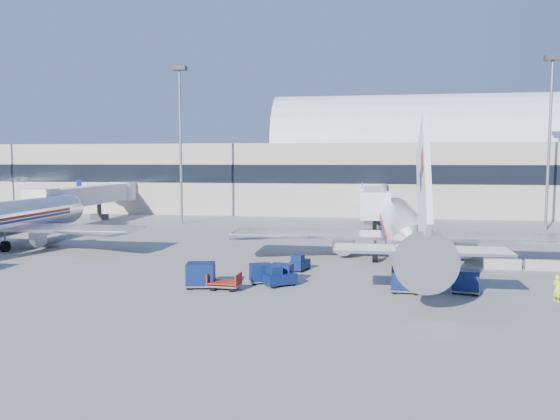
% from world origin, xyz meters
% --- Properties ---
extents(ground, '(260.00, 260.00, 0.00)m').
position_xyz_m(ground, '(0.00, 0.00, 0.00)').
color(ground, gray).
rests_on(ground, ground).
extents(terminal, '(170.00, 28.15, 21.00)m').
position_xyz_m(terminal, '(-13.60, 55.96, 7.52)').
color(terminal, '#B2AA9E').
rests_on(terminal, ground).
extents(airliner_main, '(32.00, 37.26, 12.07)m').
position_xyz_m(airliner_main, '(10.00, 4.51, 2.93)').
color(airliner_main, silver).
rests_on(airliner_main, ground).
extents(jetbridge_near, '(4.40, 27.50, 6.25)m').
position_xyz_m(jetbridge_near, '(7.60, 30.81, 3.93)').
color(jetbridge_near, silver).
rests_on(jetbridge_near, ground).
extents(jetbridge_mid, '(4.40, 27.50, 6.25)m').
position_xyz_m(jetbridge_mid, '(-34.40, 30.81, 3.93)').
color(jetbridge_mid, silver).
rests_on(jetbridge_mid, ground).
extents(mast_west, '(2.00, 1.20, 22.60)m').
position_xyz_m(mast_west, '(-20.00, 30.00, 14.79)').
color(mast_west, slate).
rests_on(mast_west, ground).
extents(mast_east, '(2.00, 1.20, 22.60)m').
position_xyz_m(mast_east, '(30.00, 30.00, 14.79)').
color(mast_east, slate).
rests_on(mast_east, ground).
extents(barrier_near, '(3.00, 0.55, 0.90)m').
position_xyz_m(barrier_near, '(18.00, 2.00, 0.45)').
color(barrier_near, '#9E9E96').
rests_on(barrier_near, ground).
extents(barrier_mid, '(3.00, 0.55, 0.90)m').
position_xyz_m(barrier_mid, '(21.30, 2.00, 0.45)').
color(barrier_mid, '#9E9E96').
rests_on(barrier_mid, ground).
extents(tug_lead, '(2.54, 2.32, 1.51)m').
position_xyz_m(tug_lead, '(0.29, -7.11, 0.69)').
color(tug_lead, '#091644').
rests_on(tug_lead, ground).
extents(tug_right, '(2.32, 1.98, 1.36)m').
position_xyz_m(tug_right, '(12.21, -4.25, 0.62)').
color(tug_right, '#091644').
rests_on(tug_right, ground).
extents(tug_left, '(1.63, 2.35, 1.40)m').
position_xyz_m(tug_left, '(1.08, -1.27, 0.64)').
color(tug_left, '#091644').
rests_on(tug_left, ground).
extents(cart_train_a, '(1.85, 1.53, 1.46)m').
position_xyz_m(cart_train_a, '(0.32, -6.11, 0.78)').
color(cart_train_a, '#091644').
rests_on(cart_train_a, ground).
extents(cart_train_b, '(2.03, 1.81, 1.47)m').
position_xyz_m(cart_train_b, '(-1.22, -6.36, 0.78)').
color(cart_train_b, '#091644').
rests_on(cart_train_b, ground).
extents(cart_train_c, '(2.34, 1.94, 1.84)m').
position_xyz_m(cart_train_c, '(-5.21, -8.56, 0.98)').
color(cart_train_c, '#091644').
rests_on(cart_train_c, ground).
extents(cart_solo_near, '(2.06, 1.62, 1.75)m').
position_xyz_m(cart_solo_near, '(9.28, -7.71, 0.93)').
color(cart_solo_near, '#091644').
rests_on(cart_solo_near, ground).
extents(cart_solo_far, '(2.15, 1.81, 1.66)m').
position_xyz_m(cart_solo_far, '(13.41, -7.28, 0.89)').
color(cart_solo_far, '#091644').
rests_on(cart_solo_far, ground).
extents(cart_open_red, '(2.32, 1.70, 0.60)m').
position_xyz_m(cart_open_red, '(-3.37, -8.81, 0.43)').
color(cart_open_red, slate).
rests_on(cart_open_red, ground).
extents(ramp_worker, '(0.69, 0.77, 1.78)m').
position_xyz_m(ramp_worker, '(18.89, -8.68, 0.89)').
color(ramp_worker, '#C0EB18').
rests_on(ramp_worker, ground).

